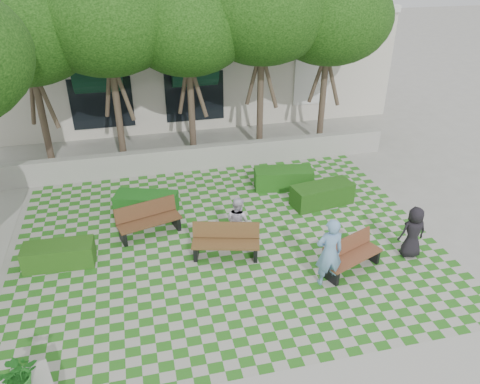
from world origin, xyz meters
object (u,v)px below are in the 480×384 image
object	(u,v)px
bench_west	(149,220)
hedge_midright	(283,178)
hedge_midleft	(146,204)
bench_east	(351,255)
person_white	(237,221)
hedge_west	(59,255)
bench_mid	(226,242)
person_blue	(329,252)
hedge_east	(322,195)
person_dark	(413,232)

from	to	relation	value
bench_west	hedge_midright	size ratio (longest dim) A/B	0.98
hedge_midleft	bench_east	bearing A→B (deg)	-39.44
bench_east	hedge_midright	xyz separation A→B (m)	(-0.29, 4.87, -0.09)
bench_west	person_white	bearing A→B (deg)	-39.43
hedge_midright	hedge_midleft	size ratio (longest dim) A/B	1.03
bench_east	hedge_west	bearing A→B (deg)	143.05
bench_mid	person_blue	size ratio (longest dim) A/B	1.01
bench_west	bench_east	bearing A→B (deg)	-46.11
hedge_east	hedge_midleft	xyz separation A→B (m)	(-5.71, 0.78, -0.01)
bench_west	bench_mid	bearing A→B (deg)	-54.89
hedge_midleft	person_white	world-z (taller)	person_white
bench_east	person_white	size ratio (longest dim) A/B	1.24
bench_west	hedge_midright	world-z (taller)	bench_west
bench_east	person_dark	size ratio (longest dim) A/B	1.21
person_blue	person_white	xyz separation A→B (m)	(-1.82, 2.30, -0.22)
bench_east	hedge_midleft	world-z (taller)	bench_east
person_blue	person_dark	size ratio (longest dim) A/B	1.27
bench_west	hedge_west	bearing A→B (deg)	-174.61
hedge_midright	person_white	bearing A→B (deg)	-128.62
hedge_east	hedge_midleft	bearing A→B (deg)	172.24
hedge_midright	person_blue	bearing A→B (deg)	-95.96
bench_east	person_dark	distance (m)	1.93
bench_east	hedge_midleft	bearing A→B (deg)	118.46
bench_mid	hedge_east	world-z (taller)	bench_mid
bench_mid	person_blue	distance (m)	2.92
hedge_west	person_dark	xyz separation A→B (m)	(9.48, -1.82, 0.44)
hedge_west	bench_east	bearing A→B (deg)	-14.85
bench_mid	person_dark	world-z (taller)	person_dark
bench_west	hedge_west	xyz separation A→B (m)	(-2.47, -0.96, -0.15)
hedge_east	hedge_midright	size ratio (longest dim) A/B	1.01
hedge_west	person_blue	xyz separation A→B (m)	(6.75, -2.41, 0.64)
hedge_midleft	person_blue	size ratio (longest dim) A/B	1.01
bench_east	person_white	xyz separation A→B (m)	(-2.66, 1.91, 0.30)
hedge_west	person_dark	distance (m)	9.67
bench_mid	hedge_west	distance (m)	4.53
bench_west	hedge_midleft	distance (m)	1.24
bench_west	person_dark	xyz separation A→B (m)	(7.01, -2.79, 0.29)
bench_west	person_white	size ratio (longest dim) A/B	1.32
hedge_east	person_dark	xyz separation A→B (m)	(1.30, -3.24, 0.41)
hedge_midright	person_dark	world-z (taller)	person_dark
bench_east	hedge_midright	size ratio (longest dim) A/B	0.91
hedge_midleft	hedge_midright	bearing A→B (deg)	7.71
bench_mid	person_dark	xyz separation A→B (m)	(5.01, -1.17, 0.29)
person_blue	person_white	world-z (taller)	person_blue
hedge_east	person_blue	world-z (taller)	person_blue
hedge_east	person_dark	distance (m)	3.52
bench_east	person_blue	distance (m)	1.07
bench_east	hedge_east	bearing A→B (deg)	58.17
person_dark	person_blue	bearing A→B (deg)	14.08
bench_mid	hedge_east	size ratio (longest dim) A/B	0.96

